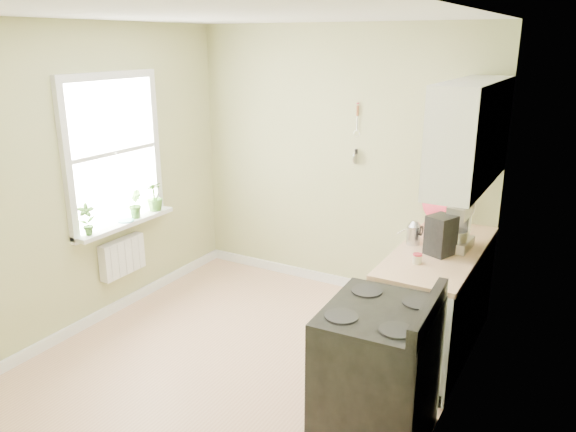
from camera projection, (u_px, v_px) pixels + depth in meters
The scene contains 21 objects.
floor at pixel (243, 364), 4.62m from camera, with size 3.20×3.60×0.02m, color tan.
ceiling at pixel (233, 13), 3.80m from camera, with size 3.20×3.60×0.02m, color white.
wall_back at pixel (339, 162), 5.71m from camera, with size 3.20×0.02×2.70m, color #BABC80.
wall_left at pixel (88, 180), 4.97m from camera, with size 0.02×3.60×2.70m, color #BABC80.
wall_right at pixel (455, 241), 3.46m from camera, with size 0.02×3.60×2.70m, color #BABC80.
base_cabinets at pixel (437, 302), 4.71m from camera, with size 0.60×1.60×0.87m, color white.
countertop at pixel (440, 251), 4.57m from camera, with size 0.64×1.60×0.04m, color beige.
upper_cabinets at pixel (471, 133), 4.31m from camera, with size 0.35×1.40×0.80m, color white.
window at pixel (113, 152), 5.14m from camera, with size 0.06×1.14×1.44m.
window_sill at pixel (125, 223), 5.31m from camera, with size 0.18×1.14×0.04m, color white.
radiator at pixel (122, 257), 5.38m from camera, with size 0.12×0.50×0.35m, color white.
wall_utensils at pixel (356, 143), 5.53m from camera, with size 0.02×0.14×0.58m.
stove at pixel (377, 375), 3.59m from camera, with size 0.72×0.80×1.07m.
stand_mixer at pixel (459, 227), 4.55m from camera, with size 0.22×0.35×0.41m.
kettle at pixel (414, 233), 4.65m from camera, with size 0.20×0.12×0.20m.
coffee_maker at pixel (440, 236), 4.42m from camera, with size 0.24×0.25×0.32m.
red_tray at pixel (439, 202), 5.21m from camera, with size 0.37×0.37×0.02m, color #CC2A3F.
jar at pixel (417, 258), 4.26m from camera, with size 0.07×0.07×0.08m.
plant_a at pixel (87, 219), 4.88m from camera, with size 0.15×0.10×0.29m, color #3B6924.
plant_b at pixel (135, 204), 5.37m from camera, with size 0.15×0.12×0.27m, color #3B6924.
plant_c at pixel (155, 197), 5.59m from camera, with size 0.16×0.16×0.29m, color #3B6924.
Camera 1 is at (2.31, -3.33, 2.54)m, focal length 35.00 mm.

